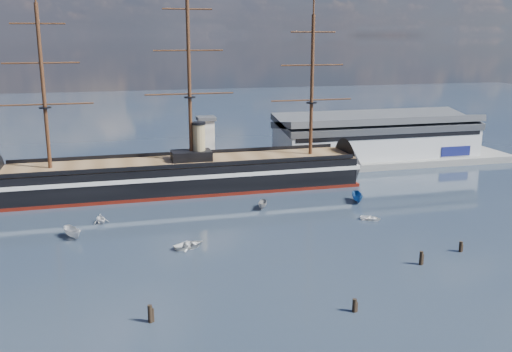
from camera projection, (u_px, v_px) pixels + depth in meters
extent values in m
plane|color=#202E40|center=(219.00, 211.00, 128.58)|extent=(600.00, 600.00, 0.00)
cube|color=slate|center=(229.00, 173.00, 164.85)|extent=(180.00, 18.00, 2.00)
cube|color=#B7BABC|center=(376.00, 139.00, 178.69)|extent=(62.00, 20.00, 10.00)
cube|color=#3F4247|center=(377.00, 121.00, 177.34)|extent=(63.00, 21.00, 2.00)
cube|color=silver|center=(207.00, 145.00, 158.16)|extent=(4.00, 4.00, 14.00)
cube|color=#3F4247|center=(206.00, 118.00, 156.36)|extent=(5.00, 5.00, 1.00)
cube|color=black|center=(184.00, 175.00, 145.15)|extent=(88.08, 16.46, 7.00)
cube|color=silver|center=(184.00, 171.00, 144.86)|extent=(90.08, 16.71, 1.00)
cube|color=#511109|center=(185.00, 189.00, 146.03)|extent=(90.08, 16.67, 0.90)
cone|color=black|center=(353.00, 166.00, 156.61)|extent=(11.08, 15.74, 15.68)
cube|color=brown|center=(184.00, 161.00, 144.29)|extent=(88.08, 15.18, 0.40)
cube|color=black|center=(191.00, 156.00, 144.44)|extent=(10.03, 6.05, 2.50)
cylinder|color=tan|center=(199.00, 142.00, 144.09)|extent=(3.20, 3.20, 9.00)
cylinder|color=#381E0F|center=(43.00, 88.00, 131.85)|extent=(0.90, 0.90, 38.00)
cylinder|color=#381E0F|center=(189.00, 77.00, 139.69)|extent=(0.90, 0.90, 42.00)
cylinder|color=#381E0F|center=(312.00, 86.00, 148.25)|extent=(0.90, 0.90, 36.00)
imported|color=silver|center=(73.00, 238.00, 111.64)|extent=(7.35, 5.35, 2.78)
imported|color=white|center=(189.00, 248.00, 106.60)|extent=(2.63, 3.95, 1.71)
imported|color=gray|center=(263.00, 209.00, 130.75)|extent=(5.91, 4.07, 2.22)
imported|color=white|center=(101.00, 223.00, 120.56)|extent=(6.66, 4.55, 2.24)
imported|color=white|center=(370.00, 220.00, 122.61)|extent=(2.56, 2.86, 1.29)
imported|color=navy|center=(357.00, 202.00, 135.77)|extent=(7.56, 4.38, 2.85)
cylinder|color=black|center=(150.00, 322.00, 78.89)|extent=(0.64, 0.64, 3.29)
cylinder|color=black|center=(354.00, 312.00, 81.89)|extent=(0.64, 0.64, 2.71)
cylinder|color=black|center=(421.00, 265.00, 98.75)|extent=(0.64, 0.64, 3.16)
cylinder|color=black|center=(460.00, 252.00, 104.67)|extent=(0.64, 0.64, 2.67)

